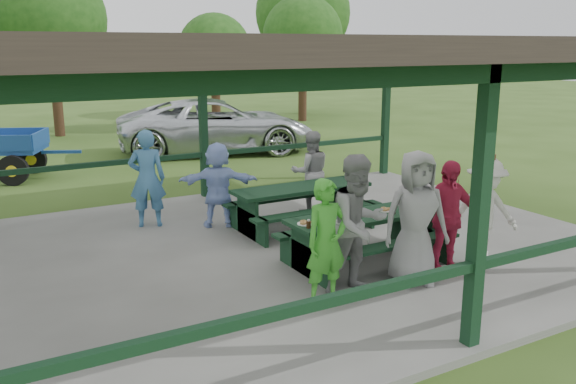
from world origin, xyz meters
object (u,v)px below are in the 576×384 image
spectator_grey (311,172)px  spectator_blue (147,178)px  contestant_grey_left (359,225)px  picnic_table_near (365,232)px  contestant_green (327,242)px  picnic_table_far (302,202)px  pickup_truck (217,126)px  contestant_red (447,217)px  contestant_white_fedora (485,212)px  contestant_grey_mid (416,218)px  spectator_lblue (218,184)px

spectator_grey → spectator_blue: bearing=6.0°
contestant_grey_left → spectator_blue: (-1.47, 4.26, -0.05)m
picnic_table_near → contestant_green: bearing=-144.4°
picnic_table_far → pickup_truck: size_ratio=0.42×
contestant_red → contestant_white_fedora: size_ratio=0.98×
picnic_table_near → picnic_table_far: (0.10, 2.00, 0.00)m
contestant_grey_left → picnic_table_near: bearing=43.6°
contestant_green → spectator_blue: spectator_blue is taller
contestant_grey_mid → contestant_white_fedora: 1.34m
contestant_green → picnic_table_far: bearing=64.4°
contestant_white_fedora → contestant_grey_left: bearing=-164.8°
contestant_green → contestant_grey_mid: contestant_grey_mid is taller
contestant_grey_left → pickup_truck: 11.57m
spectator_lblue → spectator_grey: 1.92m
contestant_grey_left → spectator_grey: 3.96m
picnic_table_far → contestant_grey_left: contestant_grey_left is taller
pickup_truck → contestant_white_fedora: bearing=-167.2°
contestant_green → contestant_red: 2.04m
contestant_red → spectator_blue: 5.22m
picnic_table_far → contestant_green: (-1.38, -2.92, 0.32)m
picnic_table_far → pickup_truck: 8.61m
spectator_lblue → contestant_white_fedora: bearing=149.7°
contestant_grey_left → contestant_grey_mid: 0.86m
spectator_grey → contestant_grey_mid: bearing=97.4°
spectator_lblue → spectator_blue: (-1.08, 0.61, 0.11)m
picnic_table_near → spectator_lblue: bearing=111.9°
picnic_table_far → contestant_red: (0.65, -2.86, 0.34)m
contestant_white_fedora → spectator_lblue: bearing=141.8°
contestant_green → contestant_white_fedora: contestant_white_fedora is taller
picnic_table_near → pickup_truck: (2.05, 10.38, 0.25)m
contestant_grey_left → contestant_white_fedora: size_ratio=1.11×
contestant_white_fedora → picnic_table_near: bearing=164.9°
picnic_table_near → contestant_grey_mid: (0.11, -0.95, 0.44)m
contestant_green → contestant_red: size_ratio=0.98×
pickup_truck → contestant_green: bearing=179.4°
contestant_red → picnic_table_far: bearing=110.9°
contestant_white_fedora → pickup_truck: (0.60, 11.29, -0.08)m
picnic_table_near → spectator_grey: bearing=74.5°
spectator_lblue → spectator_grey: size_ratio=0.96×
picnic_table_near → picnic_table_far: same height
contestant_red → pickup_truck: bearing=91.5°
picnic_table_near → contestant_red: size_ratio=1.48×
picnic_table_far → spectator_lblue: spectator_lblue is taller
picnic_table_far → contestant_red: 2.96m
picnic_table_near → contestant_red: bearing=-48.7°
contestant_grey_mid → spectator_lblue: bearing=127.9°
contestant_grey_mid → spectator_blue: bearing=137.6°
picnic_table_near → spectator_lblue: spectator_lblue is taller
picnic_table_far → spectator_blue: (-2.32, 1.42, 0.40)m
picnic_table_far → spectator_grey: size_ratio=1.57×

